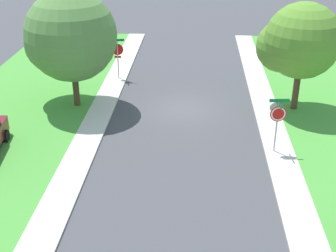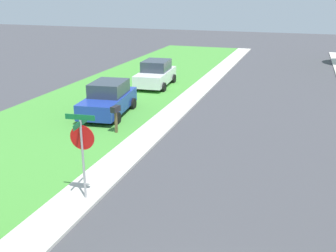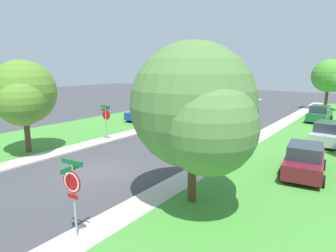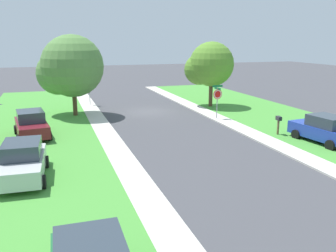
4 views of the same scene
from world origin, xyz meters
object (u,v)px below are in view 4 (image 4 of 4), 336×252
at_px(stop_sign_far_corner, 217,96).
at_px(mailbox, 279,121).
at_px(car_maroon_far_down_street, 31,125).
at_px(car_blue_near_corner, 325,130).
at_px(car_silver_across_road, 23,161).
at_px(stop_sign_near_corner, 89,86).
at_px(tree_sidewalk_near, 69,68).
at_px(tree_corner_large, 208,66).

distance_m(stop_sign_far_corner, mailbox, 6.03).
distance_m(car_maroon_far_down_street, car_blue_near_corner, 18.56).
height_order(car_silver_across_road, car_blue_near_corner, same).
bearing_deg(car_maroon_far_down_street, stop_sign_near_corner, -114.76).
relative_size(car_maroon_far_down_street, car_silver_across_road, 1.03).
bearing_deg(tree_sidewalk_near, stop_sign_far_corner, 154.94).
relative_size(car_maroon_far_down_street, car_blue_near_corner, 1.00).
distance_m(car_maroon_far_down_street, mailbox, 16.23).
height_order(stop_sign_near_corner, car_silver_across_road, stop_sign_near_corner).
bearing_deg(stop_sign_far_corner, car_blue_near_corner, 112.04).
bearing_deg(stop_sign_near_corner, mailbox, 125.00).
xyz_separation_m(stop_sign_near_corner, tree_corner_large, (-10.57, 4.15, 2.02)).
bearing_deg(mailbox, tree_corner_large, -89.52).
bearing_deg(car_silver_across_road, car_maroon_far_down_street, -90.65).
distance_m(tree_corner_large, mailbox, 11.44).
relative_size(stop_sign_near_corner, tree_corner_large, 0.45).
bearing_deg(stop_sign_far_corner, car_maroon_far_down_street, 4.52).
distance_m(car_silver_across_road, car_blue_near_corner, 17.24).
relative_size(car_blue_near_corner, tree_corner_large, 0.73).
relative_size(car_maroon_far_down_street, tree_sidewalk_near, 0.67).
xyz_separation_m(car_blue_near_corner, tree_corner_large, (1.69, -13.53, 3.02)).
relative_size(stop_sign_near_corner, mailbox, 2.11).
bearing_deg(car_maroon_far_down_street, tree_sidewalk_near, -114.98).
bearing_deg(stop_sign_far_corner, car_silver_across_road, 31.89).
xyz_separation_m(stop_sign_near_corner, mailbox, (-10.66, 15.23, -0.87)).
distance_m(stop_sign_near_corner, car_silver_across_road, 18.87).
distance_m(stop_sign_near_corner, tree_sidewalk_near, 5.27).
xyz_separation_m(car_blue_near_corner, mailbox, (1.60, -2.46, 0.14)).
distance_m(stop_sign_far_corner, car_silver_across_road, 16.44).
xyz_separation_m(car_maroon_far_down_street, tree_corner_large, (-15.46, -6.45, 3.02)).
distance_m(car_maroon_far_down_street, tree_sidewalk_near, 7.53).
xyz_separation_m(stop_sign_far_corner, tree_sidewalk_near, (10.95, -5.12, 2.11)).
bearing_deg(car_silver_across_road, tree_sidewalk_near, -102.20).
distance_m(car_blue_near_corner, tree_sidewalk_near, 19.74).
bearing_deg(tree_sidewalk_near, car_maroon_far_down_street, 65.02).
xyz_separation_m(car_maroon_far_down_street, tree_sidewalk_near, (-2.89, -6.21, 3.12)).
xyz_separation_m(car_blue_near_corner, tree_sidewalk_near, (14.26, -13.29, 3.12)).
relative_size(stop_sign_near_corner, car_silver_across_road, 0.63).
bearing_deg(tree_sidewalk_near, stop_sign_near_corner, -114.46).
bearing_deg(tree_corner_large, stop_sign_far_corner, 73.17).
xyz_separation_m(car_silver_across_road, tree_corner_large, (-15.55, -14.02, 3.02)).
distance_m(car_maroon_far_down_street, car_silver_across_road, 7.57).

